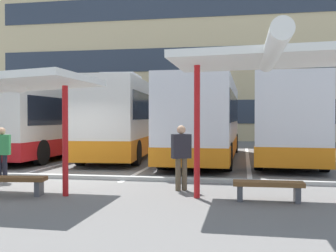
{
  "coord_description": "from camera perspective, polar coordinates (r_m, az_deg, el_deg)",
  "views": [
    {
      "loc": [
        5.34,
        -11.56,
        1.86
      ],
      "look_at": [
        2.82,
        2.22,
        1.58
      ],
      "focal_mm": 44.03,
      "sensor_mm": 36.0,
      "label": 1
    }
  ],
  "objects": [
    {
      "name": "bench_2",
      "position": [
        10.69,
        -21.59,
        -7.1
      ],
      "size": [
        1.98,
        0.66,
        0.45
      ],
      "color": "brown",
      "rests_on": "ground"
    },
    {
      "name": "waiting_passenger_1",
      "position": [
        10.53,
        1.84,
        -3.74
      ],
      "size": [
        0.53,
        0.42,
        1.67
      ],
      "color": "brown",
      "rests_on": "ground"
    },
    {
      "name": "lane_stripe_1",
      "position": [
        21.39,
        -20.3,
        -3.9
      ],
      "size": [
        0.16,
        14.0,
        0.01
      ],
      "primitive_type": "cube",
      "color": "white",
      "rests_on": "ground"
    },
    {
      "name": "coach_bus_2",
      "position": [
        19.92,
        -5.57,
        0.89
      ],
      "size": [
        3.29,
        11.13,
        3.8
      ],
      "color": "silver",
      "rests_on": "ground"
    },
    {
      "name": "bench_3",
      "position": [
        9.49,
        13.71,
        -8.16
      ],
      "size": [
        1.55,
        0.46,
        0.45
      ],
      "color": "brown",
      "rests_on": "ground"
    },
    {
      "name": "lane_stripe_2",
      "position": [
        19.77,
        -11.03,
        -4.26
      ],
      "size": [
        0.16,
        14.0,
        0.01
      ],
      "primitive_type": "cube",
      "color": "white",
      "rests_on": "ground"
    },
    {
      "name": "waiting_shelter_1",
      "position": [
        10.53,
        -21.96,
        5.3
      ],
      "size": [
        3.91,
        4.85,
        2.87
      ],
      "color": "red",
      "rests_on": "ground"
    },
    {
      "name": "terminal_building",
      "position": [
        41.61,
        2.96,
        10.39
      ],
      "size": [
        32.95,
        15.63,
        19.81
      ],
      "color": "#D1BC8C",
      "rests_on": "ground"
    },
    {
      "name": "coach_bus_4",
      "position": [
        19.6,
        15.96,
        0.82
      ],
      "size": [
        3.14,
        12.52,
        3.75
      ],
      "color": "silver",
      "rests_on": "ground"
    },
    {
      "name": "platform_kerb",
      "position": [
        13.06,
        -13.97,
        -6.81
      ],
      "size": [
        44.0,
        0.24,
        0.12
      ],
      "primitive_type": "cube",
      "color": "#ADADA8",
      "rests_on": "ground"
    },
    {
      "name": "coach_bus_3",
      "position": [
        18.37,
        5.2,
        0.85
      ],
      "size": [
        2.75,
        10.83,
        3.74
      ],
      "color": "silver",
      "rests_on": "ground"
    },
    {
      "name": "waiting_shelter_2",
      "position": [
        9.31,
        13.84,
        8.76
      ],
      "size": [
        4.21,
        4.76,
        3.33
      ],
      "color": "red",
      "rests_on": "ground"
    },
    {
      "name": "waiting_passenger_0",
      "position": [
        12.91,
        -22.02,
        -3.2
      ],
      "size": [
        0.5,
        0.34,
        1.58
      ],
      "color": "black",
      "rests_on": "ground"
    },
    {
      "name": "lane_stripe_4",
      "position": [
        18.41,
        11.0,
        -4.65
      ],
      "size": [
        0.16,
        14.0,
        0.01
      ],
      "primitive_type": "cube",
      "color": "white",
      "rests_on": "ground"
    },
    {
      "name": "ground_plane",
      "position": [
        12.87,
        -14.38,
        -7.2
      ],
      "size": [
        160.0,
        160.0,
        0.0
      ],
      "primitive_type": "plane",
      "color": "slate"
    },
    {
      "name": "lane_stripe_3",
      "position": [
        18.74,
        -0.41,
        -4.53
      ],
      "size": [
        0.16,
        14.0,
        0.01
      ],
      "primitive_type": "cube",
      "color": "white",
      "rests_on": "ground"
    },
    {
      "name": "coach_bus_1",
      "position": [
        21.31,
        -14.02,
        0.63
      ],
      "size": [
        2.74,
        12.3,
        3.61
      ],
      "color": "silver",
      "rests_on": "ground"
    }
  ]
}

